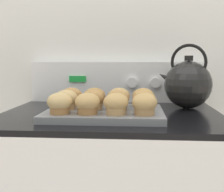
# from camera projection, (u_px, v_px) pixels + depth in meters

# --- Properties ---
(wall_back) EXTENTS (8.00, 0.05, 2.40)m
(wall_back) POSITION_uv_depth(u_px,v_px,m) (117.00, 30.00, 1.41)
(wall_back) COLOR silver
(wall_back) RESTS_ON ground_plane
(control_panel) EXTENTS (0.75, 0.07, 0.18)m
(control_panel) POSITION_uv_depth(u_px,v_px,m) (117.00, 82.00, 1.38)
(control_panel) COLOR white
(control_panel) RESTS_ON stove_range
(muffin_pan) EXTENTS (0.38, 0.30, 0.02)m
(muffin_pan) POSITION_uv_depth(u_px,v_px,m) (105.00, 113.00, 1.03)
(muffin_pan) COLOR slate
(muffin_pan) RESTS_ON stove_range
(muffin_r0_c0) EXTENTS (0.08, 0.08, 0.07)m
(muffin_r0_c0) POSITION_uv_depth(u_px,v_px,m) (60.00, 103.00, 0.95)
(muffin_r0_c0) COLOR olive
(muffin_r0_c0) RESTS_ON muffin_pan
(muffin_r0_c1) EXTENTS (0.08, 0.08, 0.07)m
(muffin_r0_c1) POSITION_uv_depth(u_px,v_px,m) (87.00, 104.00, 0.94)
(muffin_r0_c1) COLOR olive
(muffin_r0_c1) RESTS_ON muffin_pan
(muffin_r0_c2) EXTENTS (0.08, 0.08, 0.07)m
(muffin_r0_c2) POSITION_uv_depth(u_px,v_px,m) (116.00, 104.00, 0.93)
(muffin_r0_c2) COLOR tan
(muffin_r0_c2) RESTS_ON muffin_pan
(muffin_r0_c3) EXTENTS (0.08, 0.08, 0.07)m
(muffin_r0_c3) POSITION_uv_depth(u_px,v_px,m) (145.00, 104.00, 0.93)
(muffin_r0_c3) COLOR #A37A4C
(muffin_r0_c3) RESTS_ON muffin_pan
(muffin_r1_c0) EXTENTS (0.08, 0.08, 0.07)m
(muffin_r1_c0) POSITION_uv_depth(u_px,v_px,m) (66.00, 100.00, 1.03)
(muffin_r1_c0) COLOR tan
(muffin_r1_c0) RESTS_ON muffin_pan
(muffin_r1_c1) EXTENTS (0.08, 0.08, 0.07)m
(muffin_r1_c1) POSITION_uv_depth(u_px,v_px,m) (93.00, 100.00, 1.03)
(muffin_r1_c1) COLOR tan
(muffin_r1_c1) RESTS_ON muffin_pan
(muffin_r1_c2) EXTENTS (0.08, 0.08, 0.07)m
(muffin_r1_c2) POSITION_uv_depth(u_px,v_px,m) (118.00, 100.00, 1.02)
(muffin_r1_c2) COLOR #A37A4C
(muffin_r1_c2) RESTS_ON muffin_pan
(muffin_r1_c3) EXTENTS (0.08, 0.08, 0.07)m
(muffin_r1_c3) POSITION_uv_depth(u_px,v_px,m) (144.00, 101.00, 1.01)
(muffin_r1_c3) COLOR tan
(muffin_r1_c3) RESTS_ON muffin_pan
(muffin_r2_c0) EXTENTS (0.08, 0.08, 0.07)m
(muffin_r2_c0) POSITION_uv_depth(u_px,v_px,m) (72.00, 97.00, 1.12)
(muffin_r2_c0) COLOR #A37A4C
(muffin_r2_c0) RESTS_ON muffin_pan
(muffin_r2_c1) EXTENTS (0.08, 0.08, 0.07)m
(muffin_r2_c1) POSITION_uv_depth(u_px,v_px,m) (95.00, 97.00, 1.11)
(muffin_r2_c1) COLOR tan
(muffin_r2_c1) RESTS_ON muffin_pan
(muffin_r2_c2) EXTENTS (0.08, 0.08, 0.07)m
(muffin_r2_c2) POSITION_uv_depth(u_px,v_px,m) (119.00, 97.00, 1.10)
(muffin_r2_c2) COLOR tan
(muffin_r2_c2) RESTS_ON muffin_pan
(muffin_r2_c3) EXTENTS (0.08, 0.08, 0.07)m
(muffin_r2_c3) POSITION_uv_depth(u_px,v_px,m) (143.00, 97.00, 1.09)
(muffin_r2_c3) COLOR tan
(muffin_r2_c3) RESTS_ON muffin_pan
(tea_kettle) EXTENTS (0.21, 0.18, 0.25)m
(tea_kettle) POSITION_uv_depth(u_px,v_px,m) (188.00, 84.00, 1.19)
(tea_kettle) COLOR black
(tea_kettle) RESTS_ON stove_range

